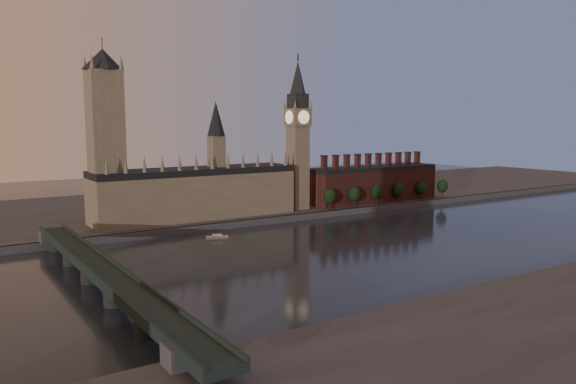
% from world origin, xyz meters
% --- Properties ---
extents(ground, '(900.00, 900.00, 0.00)m').
position_xyz_m(ground, '(0.00, 0.00, 0.00)').
color(ground, black).
rests_on(ground, ground).
extents(north_bank, '(900.00, 182.00, 4.00)m').
position_xyz_m(north_bank, '(0.00, 178.04, 2.00)').
color(north_bank, '#47474C').
rests_on(north_bank, ground).
extents(palace_of_westminster, '(130.00, 30.30, 74.00)m').
position_xyz_m(palace_of_westminster, '(-64.41, 114.91, 21.63)').
color(palace_of_westminster, '#7D6F59').
rests_on(palace_of_westminster, north_bank).
extents(victoria_tower, '(24.00, 24.00, 108.00)m').
position_xyz_m(victoria_tower, '(-120.00, 115.00, 59.09)').
color(victoria_tower, '#7D6F59').
rests_on(victoria_tower, north_bank).
extents(big_ben, '(15.00, 15.00, 107.00)m').
position_xyz_m(big_ben, '(10.00, 110.00, 56.83)').
color(big_ben, '#7D6F59').
rests_on(big_ben, north_bank).
extents(chimney_block, '(110.00, 25.00, 37.00)m').
position_xyz_m(chimney_block, '(80.00, 110.00, 17.82)').
color(chimney_block, '#5D2723').
rests_on(chimney_block, north_bank).
extents(embankment_tree_0, '(8.60, 8.60, 14.88)m').
position_xyz_m(embankment_tree_0, '(26.07, 94.03, 13.47)').
color(embankment_tree_0, black).
rests_on(embankment_tree_0, north_bank).
extents(embankment_tree_1, '(8.60, 8.60, 14.88)m').
position_xyz_m(embankment_tree_1, '(48.12, 94.14, 13.47)').
color(embankment_tree_1, black).
rests_on(embankment_tree_1, north_bank).
extents(embankment_tree_2, '(8.60, 8.60, 14.88)m').
position_xyz_m(embankment_tree_2, '(70.78, 95.08, 13.47)').
color(embankment_tree_2, black).
rests_on(embankment_tree_2, north_bank).
extents(embankment_tree_3, '(8.60, 8.60, 14.88)m').
position_xyz_m(embankment_tree_3, '(91.62, 94.38, 13.47)').
color(embankment_tree_3, black).
rests_on(embankment_tree_3, north_bank).
extents(embankment_tree_4, '(8.60, 8.60, 14.88)m').
position_xyz_m(embankment_tree_4, '(115.96, 94.08, 13.47)').
color(embankment_tree_4, black).
rests_on(embankment_tree_4, north_bank).
extents(embankment_tree_5, '(8.60, 8.60, 14.88)m').
position_xyz_m(embankment_tree_5, '(139.45, 93.68, 13.47)').
color(embankment_tree_5, black).
rests_on(embankment_tree_5, north_bank).
extents(westminster_bridge, '(14.00, 200.00, 11.55)m').
position_xyz_m(westminster_bridge, '(-155.00, -2.70, 7.44)').
color(westminster_bridge, black).
rests_on(westminster_bridge, ground).
extents(river_boat, '(12.86, 8.12, 2.49)m').
position_xyz_m(river_boat, '(-73.92, 66.76, 0.95)').
color(river_boat, silver).
rests_on(river_boat, ground).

